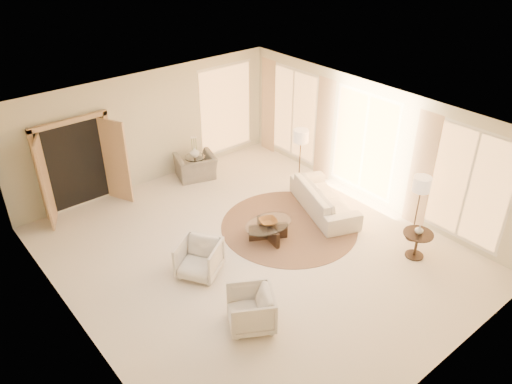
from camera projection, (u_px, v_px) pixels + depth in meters
room at (253, 193)px, 9.41m from camera, size 7.04×8.04×2.83m
windows_right at (367, 145)px, 11.39m from camera, size 0.10×6.40×2.40m
window_back_corner at (226, 109)px, 13.32m from camera, size 1.70×0.10×2.40m
curtains_right at (336, 135)px, 11.99m from camera, size 0.06×5.20×2.60m
french_doors at (78, 167)px, 11.07m from camera, size 1.95×0.66×2.16m
area_rug at (289, 226)px, 10.93m from camera, size 3.76×3.76×0.01m
sofa at (324, 199)px, 11.34m from camera, size 1.56×2.30×0.63m
armchair_left at (199, 257)px, 9.37m from camera, size 1.00×1.01×0.77m
armchair_right at (251, 308)px, 8.21m from camera, size 0.97×0.99×0.76m
accent_chair at (195, 163)px, 12.65m from camera, size 1.09×0.87×0.83m
coffee_table at (268, 229)px, 10.39m from camera, size 1.45×1.45×0.40m
end_table at (417, 240)px, 9.84m from camera, size 0.59×0.59×0.55m
side_table at (195, 165)px, 12.67m from camera, size 0.51×0.51×0.60m
floor_lamp_near at (301, 139)px, 11.86m from camera, size 0.36×0.36×1.50m
floor_lamp_far at (421, 187)px, 9.91m from camera, size 0.36×0.36×1.47m
bowl at (268, 222)px, 10.29m from camera, size 0.46×0.46×0.09m
end_vase at (419, 230)px, 9.71m from camera, size 0.20×0.20×0.17m
side_vase at (195, 152)px, 12.49m from camera, size 0.30×0.30×0.26m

